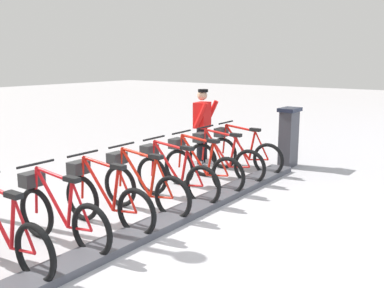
# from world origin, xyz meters

# --- Properties ---
(ground_plane) EXTENTS (60.00, 60.00, 0.00)m
(ground_plane) POSITION_xyz_m (0.00, 0.00, 0.00)
(ground_plane) COLOR #ACA8AA
(dock_rail_base) EXTENTS (0.44, 7.61, 0.10)m
(dock_rail_base) POSITION_xyz_m (0.00, 0.00, 0.05)
(dock_rail_base) COLOR #47474C
(dock_rail_base) RESTS_ON ground
(payment_kiosk) EXTENTS (0.36, 0.52, 1.28)m
(payment_kiosk) POSITION_xyz_m (0.05, -4.21, 0.67)
(payment_kiosk) COLOR #38383D
(payment_kiosk) RESTS_ON ground
(bike_docked_0) EXTENTS (1.72, 0.54, 1.02)m
(bike_docked_0) POSITION_xyz_m (0.62, -3.20, 0.43)
(bike_docked_0) COLOR black
(bike_docked_0) RESTS_ON ground
(bike_docked_1) EXTENTS (1.72, 0.54, 1.02)m
(bike_docked_1) POSITION_xyz_m (0.62, -2.45, 0.43)
(bike_docked_1) COLOR black
(bike_docked_1) RESTS_ON ground
(bike_docked_2) EXTENTS (1.72, 0.54, 1.02)m
(bike_docked_2) POSITION_xyz_m (0.62, -1.69, 0.43)
(bike_docked_2) COLOR black
(bike_docked_2) RESTS_ON ground
(bike_docked_3) EXTENTS (1.72, 0.54, 1.02)m
(bike_docked_3) POSITION_xyz_m (0.62, -0.93, 0.43)
(bike_docked_3) COLOR black
(bike_docked_3) RESTS_ON ground
(bike_docked_4) EXTENTS (1.72, 0.54, 1.02)m
(bike_docked_4) POSITION_xyz_m (0.62, -0.18, 0.43)
(bike_docked_4) COLOR black
(bike_docked_4) RESTS_ON ground
(bike_docked_5) EXTENTS (1.72, 0.54, 1.02)m
(bike_docked_5) POSITION_xyz_m (0.62, 0.58, 0.43)
(bike_docked_5) COLOR black
(bike_docked_5) RESTS_ON ground
(bike_docked_6) EXTENTS (1.72, 0.54, 1.02)m
(bike_docked_6) POSITION_xyz_m (0.62, 1.34, 0.43)
(bike_docked_6) COLOR black
(bike_docked_6) RESTS_ON ground
(bike_docked_7) EXTENTS (1.72, 0.54, 1.02)m
(bike_docked_7) POSITION_xyz_m (0.62, 2.09, 0.43)
(bike_docked_7) COLOR black
(bike_docked_7) RESTS_ON ground
(worker_near_rack) EXTENTS (0.49, 0.67, 1.66)m
(worker_near_rack) POSITION_xyz_m (1.66, -3.27, 0.91)
(worker_near_rack) COLOR white
(worker_near_rack) RESTS_ON ground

